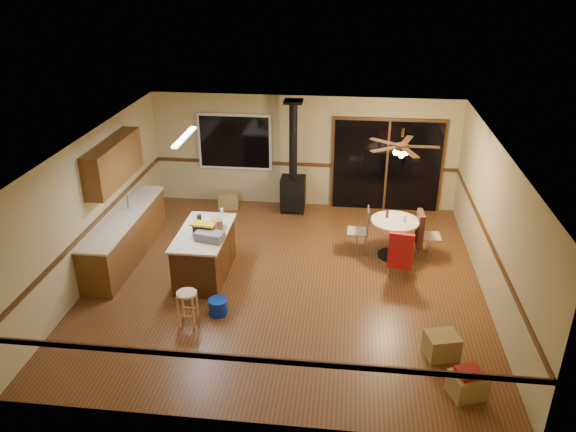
% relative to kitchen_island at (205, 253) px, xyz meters
% --- Properties ---
extents(floor, '(7.00, 7.00, 0.00)m').
position_rel_kitchen_island_xyz_m(floor, '(1.50, 0.00, -0.45)').
color(floor, brown).
rests_on(floor, ground).
extents(ceiling, '(7.00, 7.00, 0.00)m').
position_rel_kitchen_island_xyz_m(ceiling, '(1.50, 0.00, 2.15)').
color(ceiling, silver).
rests_on(ceiling, ground).
extents(wall_back, '(7.00, 0.00, 7.00)m').
position_rel_kitchen_island_xyz_m(wall_back, '(1.50, 3.50, 0.85)').
color(wall_back, tan).
rests_on(wall_back, ground).
extents(wall_front, '(7.00, 0.00, 7.00)m').
position_rel_kitchen_island_xyz_m(wall_front, '(1.50, -3.50, 0.85)').
color(wall_front, tan).
rests_on(wall_front, ground).
extents(wall_left, '(0.00, 7.00, 7.00)m').
position_rel_kitchen_island_xyz_m(wall_left, '(-2.00, 0.00, 0.85)').
color(wall_left, tan).
rests_on(wall_left, ground).
extents(wall_right, '(0.00, 7.00, 7.00)m').
position_rel_kitchen_island_xyz_m(wall_right, '(5.00, 0.00, 0.85)').
color(wall_right, tan).
rests_on(wall_right, ground).
extents(chair_rail, '(7.00, 7.00, 0.08)m').
position_rel_kitchen_island_xyz_m(chair_rail, '(1.50, 0.00, 0.55)').
color(chair_rail, '#482812').
rests_on(chair_rail, ground).
extents(window, '(1.72, 0.10, 1.32)m').
position_rel_kitchen_island_xyz_m(window, '(-0.10, 3.45, 1.05)').
color(window, black).
rests_on(window, ground).
extents(sliding_door, '(2.52, 0.10, 2.10)m').
position_rel_kitchen_island_xyz_m(sliding_door, '(3.40, 3.45, 0.60)').
color(sliding_door, black).
rests_on(sliding_door, ground).
extents(lower_cabinets, '(0.60, 3.00, 0.86)m').
position_rel_kitchen_island_xyz_m(lower_cabinets, '(-1.70, 0.50, -0.02)').
color(lower_cabinets, brown).
rests_on(lower_cabinets, ground).
extents(countertop, '(0.64, 3.04, 0.04)m').
position_rel_kitchen_island_xyz_m(countertop, '(-1.70, 0.50, 0.43)').
color(countertop, beige).
rests_on(countertop, lower_cabinets).
extents(upper_cabinets, '(0.35, 2.00, 0.80)m').
position_rel_kitchen_island_xyz_m(upper_cabinets, '(-1.83, 0.70, 1.45)').
color(upper_cabinets, brown).
rests_on(upper_cabinets, ground).
extents(kitchen_island, '(0.88, 1.68, 0.90)m').
position_rel_kitchen_island_xyz_m(kitchen_island, '(0.00, 0.00, 0.00)').
color(kitchen_island, '#432510').
rests_on(kitchen_island, ground).
extents(wood_stove, '(0.55, 0.50, 2.52)m').
position_rel_kitchen_island_xyz_m(wood_stove, '(1.30, 3.05, 0.28)').
color(wood_stove, black).
rests_on(wood_stove, ground).
extents(ceiling_fan, '(0.24, 0.24, 0.55)m').
position_rel_kitchen_island_xyz_m(ceiling_fan, '(3.48, 1.13, 1.76)').
color(ceiling_fan, brown).
rests_on(ceiling_fan, ceiling).
extents(fluorescent_strip, '(0.10, 1.20, 0.04)m').
position_rel_kitchen_island_xyz_m(fluorescent_strip, '(-0.30, 0.30, 2.11)').
color(fluorescent_strip, white).
rests_on(fluorescent_strip, ceiling).
extents(toolbox_grey, '(0.54, 0.38, 0.15)m').
position_rel_kitchen_island_xyz_m(toolbox_grey, '(0.20, -0.31, 0.52)').
color(toolbox_grey, slate).
rests_on(toolbox_grey, kitchen_island).
extents(toolbox_black, '(0.36, 0.22, 0.19)m').
position_rel_kitchen_island_xyz_m(toolbox_black, '(0.04, -0.11, 0.54)').
color(toolbox_black, black).
rests_on(toolbox_black, kitchen_island).
extents(toolbox_yellow_lid, '(0.45, 0.28, 0.03)m').
position_rel_kitchen_island_xyz_m(toolbox_yellow_lid, '(0.04, -0.11, 0.65)').
color(toolbox_yellow_lid, gold).
rests_on(toolbox_yellow_lid, toolbox_black).
extents(box_on_island, '(0.27, 0.32, 0.18)m').
position_rel_kitchen_island_xyz_m(box_on_island, '(0.21, 0.19, 0.54)').
color(box_on_island, olive).
rests_on(box_on_island, kitchen_island).
extents(bottle_dark, '(0.10, 0.10, 0.29)m').
position_rel_kitchen_island_xyz_m(bottle_dark, '(-0.08, 0.08, 0.59)').
color(bottle_dark, black).
rests_on(bottle_dark, kitchen_island).
extents(bottle_pink, '(0.08, 0.08, 0.24)m').
position_rel_kitchen_island_xyz_m(bottle_pink, '(0.22, -0.01, 0.57)').
color(bottle_pink, '#D84C8C').
rests_on(bottle_pink, kitchen_island).
extents(bottle_white, '(0.07, 0.07, 0.17)m').
position_rel_kitchen_island_xyz_m(bottle_white, '(0.20, 0.66, 0.53)').
color(bottle_white, white).
rests_on(bottle_white, kitchen_island).
extents(bar_stool, '(0.40, 0.40, 0.59)m').
position_rel_kitchen_island_xyz_m(bar_stool, '(0.10, -1.52, -0.16)').
color(bar_stool, tan).
rests_on(bar_stool, floor).
extents(blue_bucket, '(0.38, 0.38, 0.27)m').
position_rel_kitchen_island_xyz_m(blue_bucket, '(0.51, -1.19, -0.32)').
color(blue_bucket, '#0C2DAD').
rests_on(blue_bucket, floor).
extents(dining_table, '(0.92, 0.92, 0.78)m').
position_rel_kitchen_island_xyz_m(dining_table, '(3.48, 1.13, 0.08)').
color(dining_table, black).
rests_on(dining_table, ground).
extents(glass_red, '(0.07, 0.07, 0.15)m').
position_rel_kitchen_island_xyz_m(glass_red, '(3.33, 1.23, 0.40)').
color(glass_red, '#590C14').
rests_on(glass_red, dining_table).
extents(glass_cream, '(0.07, 0.07, 0.13)m').
position_rel_kitchen_island_xyz_m(glass_cream, '(3.66, 1.08, 0.39)').
color(glass_cream, beige).
rests_on(glass_cream, dining_table).
extents(chair_left, '(0.41, 0.40, 0.51)m').
position_rel_kitchen_island_xyz_m(chair_left, '(2.88, 1.23, 0.14)').
color(chair_left, tan).
rests_on(chair_left, ground).
extents(chair_near, '(0.49, 0.53, 0.70)m').
position_rel_kitchen_island_xyz_m(chair_near, '(3.55, 0.25, 0.14)').
color(chair_near, tan).
rests_on(chair_near, ground).
extents(chair_right, '(0.48, 0.44, 0.70)m').
position_rel_kitchen_island_xyz_m(chair_right, '(3.99, 1.18, 0.14)').
color(chair_right, tan).
rests_on(chair_right, ground).
extents(box_under_window, '(0.50, 0.42, 0.36)m').
position_rel_kitchen_island_xyz_m(box_under_window, '(-0.23, 3.10, -0.27)').
color(box_under_window, olive).
rests_on(box_under_window, floor).
extents(box_corner_a, '(0.55, 0.51, 0.34)m').
position_rel_kitchen_island_xyz_m(box_corner_a, '(4.26, -2.67, -0.28)').
color(box_corner_a, olive).
rests_on(box_corner_a, floor).
extents(box_corner_b, '(0.55, 0.50, 0.37)m').
position_rel_kitchen_island_xyz_m(box_corner_b, '(4.03, -1.88, -0.27)').
color(box_corner_b, olive).
rests_on(box_corner_b, floor).
extents(box_small_red, '(0.39, 0.36, 0.08)m').
position_rel_kitchen_island_xyz_m(box_small_red, '(4.26, -2.67, -0.07)').
color(box_small_red, maroon).
rests_on(box_small_red, box_corner_a).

